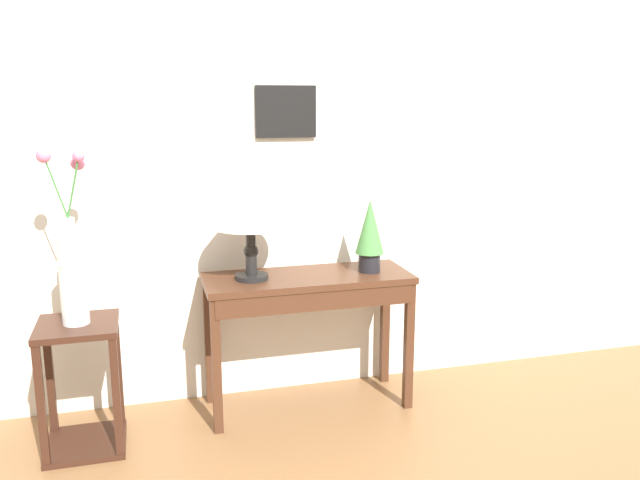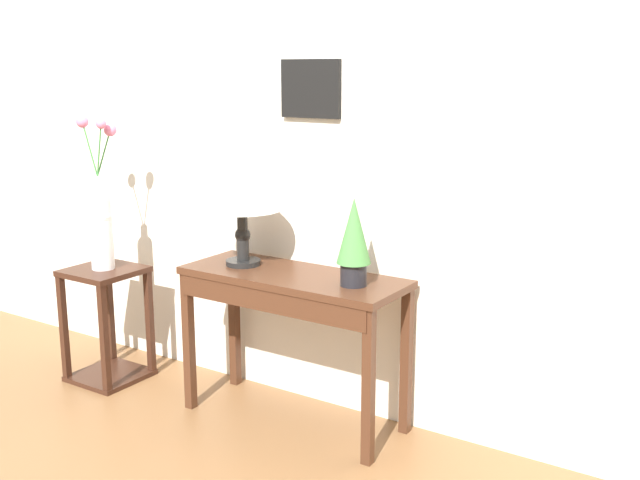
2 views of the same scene
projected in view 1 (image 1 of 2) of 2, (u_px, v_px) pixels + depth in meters
The scene contains 6 objects.
back_wall_with_art at pixel (306, 145), 3.60m from camera, with size 9.00×0.13×2.80m.
console_table at pixel (309, 297), 3.44m from camera, with size 1.09×0.42×0.74m.
table_lamp at pixel (250, 206), 3.28m from camera, with size 0.38×0.38×0.53m.
potted_plant_on_console at pixel (370, 232), 3.47m from camera, with size 0.15×0.15×0.40m.
pedestal_stand_left at pixel (82, 386), 3.10m from camera, with size 0.37×0.37×0.63m.
flower_vase_tall at pixel (72, 266), 2.97m from camera, with size 0.20×0.15×0.81m.
Camera 1 is at (-0.89, -2.18, 1.65)m, focal length 36.59 mm.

